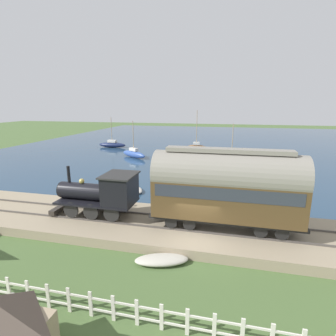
# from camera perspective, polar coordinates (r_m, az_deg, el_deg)

# --- Properties ---
(ground_plane) EXTENTS (200.00, 200.00, 0.00)m
(ground_plane) POSITION_cam_1_polar(r_m,az_deg,el_deg) (16.18, 6.04, -16.50)
(ground_plane) COLOR #476033
(harbor_water) EXTENTS (80.00, 80.00, 0.01)m
(harbor_water) POSITION_cam_1_polar(r_m,az_deg,el_deg) (59.20, 11.56, 5.54)
(harbor_water) COLOR navy
(harbor_water) RESTS_ON ground
(rail_embankment) EXTENTS (5.98, 56.00, 0.72)m
(rail_embankment) POSITION_cam_1_polar(r_m,az_deg,el_deg) (17.28, 6.68, -13.29)
(rail_embankment) COLOR gray
(rail_embankment) RESTS_ON ground
(steam_locomotive) EXTENTS (2.43, 5.90, 3.31)m
(steam_locomotive) POSITION_cam_1_polar(r_m,az_deg,el_deg) (18.23, -13.76, -5.02)
(steam_locomotive) COLOR black
(steam_locomotive) RESTS_ON rail_embankment
(passenger_coach) EXTENTS (2.62, 9.07, 4.91)m
(passenger_coach) POSITION_cam_1_polar(r_m,az_deg,el_deg) (16.05, 12.57, -3.76)
(passenger_coach) COLOR black
(passenger_coach) RESTS_ON rail_embankment
(sailboat_blue) EXTENTS (3.63, 5.03, 5.66)m
(sailboat_blue) POSITION_cam_1_polar(r_m,az_deg,el_deg) (41.27, -7.46, 3.10)
(sailboat_blue) COLOR #335199
(sailboat_blue) RESTS_ON harbor_water
(sailboat_navy) EXTENTS (1.44, 5.45, 5.72)m
(sailboat_navy) POSITION_cam_1_polar(r_m,az_deg,el_deg) (51.88, -12.04, 5.02)
(sailboat_navy) COLOR #192347
(sailboat_navy) RESTS_ON harbor_water
(sailboat_brown) EXTENTS (1.64, 3.83, 7.18)m
(sailboat_brown) POSITION_cam_1_polar(r_m,az_deg,el_deg) (46.15, 6.16, 4.40)
(sailboat_brown) COLOR brown
(sailboat_brown) RESTS_ON harbor_water
(sailboat_white) EXTENTS (4.17, 5.53, 5.39)m
(sailboat_white) POSITION_cam_1_polar(r_m,az_deg,el_deg) (40.13, 13.66, 2.37)
(sailboat_white) COLOR white
(sailboat_white) RESTS_ON harbor_water
(rowboat_far_out) EXTENTS (2.37, 1.97, 0.36)m
(rowboat_far_out) POSITION_cam_1_polar(r_m,az_deg,el_deg) (25.24, -6.83, -4.71)
(rowboat_far_out) COLOR beige
(rowboat_far_out) RESTS_ON harbor_water
(rowboat_off_pier) EXTENTS (2.34, 2.76, 0.30)m
(rowboat_off_pier) POSITION_cam_1_polar(r_m,az_deg,el_deg) (25.33, 9.31, -4.80)
(rowboat_off_pier) COLOR silver
(rowboat_off_pier) RESTS_ON harbor_water
(beached_dinghy) EXTENTS (1.88, 3.00, 0.44)m
(beached_dinghy) POSITION_cam_1_polar(r_m,az_deg,el_deg) (14.48, -1.41, -19.36)
(beached_dinghy) COLOR #B7B2A3
(beached_dinghy) RESTS_ON ground
(picket_fence) EXTENTS (0.06, 20.14, 1.10)m
(picket_fence) POSITION_cam_1_polar(r_m,az_deg,el_deg) (10.92, 1.37, -30.05)
(picket_fence) COLOR silver
(picket_fence) RESTS_ON ground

